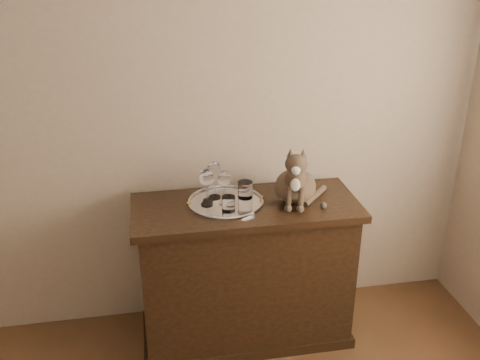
{
  "coord_description": "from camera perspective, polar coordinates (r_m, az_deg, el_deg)",
  "views": [
    {
      "loc": [
        0.12,
        -0.53,
        2.11
      ],
      "look_at": [
        0.57,
        1.95,
        0.99
      ],
      "focal_mm": 40.0,
      "sensor_mm": 36.0,
      "label": 1
    }
  ],
  "objects": [
    {
      "name": "tumbler_c",
      "position": [
        2.85,
        0.55,
        -1.06
      ],
      "size": [
        0.08,
        0.08,
        0.09
      ],
      "primitive_type": "cylinder",
      "color": "white",
      "rests_on": "tray"
    },
    {
      "name": "wine_glass_a",
      "position": [
        2.8,
        -3.46,
        -0.61
      ],
      "size": [
        0.07,
        0.07,
        0.17
      ],
      "primitive_type": null,
      "color": "silver",
      "rests_on": "tray"
    },
    {
      "name": "wine_glass_d",
      "position": [
        2.77,
        -1.68,
        -0.76
      ],
      "size": [
        0.07,
        0.07,
        0.19
      ],
      "primitive_type": null,
      "color": "silver",
      "rests_on": "tray"
    },
    {
      "name": "wall_back",
      "position": [
        2.89,
        -12.44,
        8.16
      ],
      "size": [
        4.0,
        0.1,
        2.7
      ],
      "primitive_type": "cube",
      "color": "tan",
      "rests_on": "ground"
    },
    {
      "name": "tray",
      "position": [
        2.82,
        -1.54,
        -2.45
      ],
      "size": [
        0.4,
        0.4,
        0.01
      ],
      "primitive_type": "cylinder",
      "color": "silver",
      "rests_on": "sideboard"
    },
    {
      "name": "cat",
      "position": [
        2.8,
        6.0,
        0.92
      ],
      "size": [
        0.41,
        0.39,
        0.34
      ],
      "primitive_type": null,
      "rotation": [
        0.0,
        0.0,
        -0.3
      ],
      "color": "brown",
      "rests_on": "sideboard"
    },
    {
      "name": "sideboard",
      "position": [
        3.03,
        0.58,
        -9.81
      ],
      "size": [
        1.2,
        0.5,
        0.85
      ],
      "primitive_type": null,
      "color": "black",
      "rests_on": "ground"
    },
    {
      "name": "tumbler_b",
      "position": [
        2.71,
        -1.25,
        -2.55
      ],
      "size": [
        0.07,
        0.07,
        0.08
      ],
      "primitive_type": "cylinder",
      "color": "white",
      "rests_on": "tray"
    },
    {
      "name": "wine_glass_b",
      "position": [
        2.83,
        -2.75,
        0.02
      ],
      "size": [
        0.08,
        0.08,
        0.21
      ],
      "primitive_type": null,
      "color": "white",
      "rests_on": "tray"
    },
    {
      "name": "wine_glass_c",
      "position": [
        2.76,
        -3.59,
        -0.74
      ],
      "size": [
        0.08,
        0.08,
        0.2
      ],
      "primitive_type": null,
      "color": "white",
      "rests_on": "tray"
    }
  ]
}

